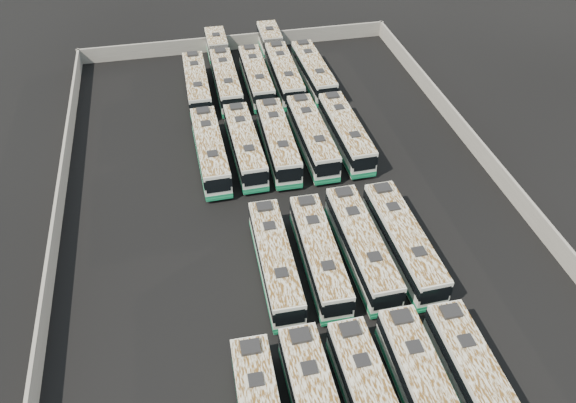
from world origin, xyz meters
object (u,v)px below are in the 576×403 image
object	(u,v)px
bus_midback_far_left	(210,150)
bus_midback_center	(278,141)
bus_midfront_right	(361,246)
bus_back_far_left	(197,85)
bus_front_far_right	(480,388)
bus_back_left	(223,69)
bus_front_right	(427,396)
bus_midback_left	(245,145)
bus_back_far_right	(313,72)
bus_midback_right	(312,136)
bus_back_right	(279,62)
bus_midfront_far_right	(403,241)
bus_midfront_left	(275,261)
bus_midback_far_right	(346,132)
bus_back_center	(256,77)
bus_midfront_center	(319,254)

from	to	relation	value
bus_midback_far_left	bus_midback_center	world-z (taller)	bus_midback_center
bus_midfront_right	bus_back_far_left	distance (m)	34.13
bus_front_far_right	bus_back_left	world-z (taller)	bus_front_far_right
bus_front_right	bus_front_far_right	bearing A→B (deg)	-3.52
bus_midfront_right	bus_midback_left	xyz separation A→B (m)	(-7.67, 17.51, -0.04)
bus_midfront_right	bus_back_far_right	size ratio (longest dim) A/B	1.02
bus_midback_left	bus_midback_right	world-z (taller)	bus_midback_right
bus_back_left	bus_midback_far_left	bearing A→B (deg)	-101.01
bus_back_left	bus_back_far_right	size ratio (longest dim) A/B	1.54
bus_midback_center	bus_midback_far_left	bearing A→B (deg)	-177.59
bus_front_far_right	bus_back_right	xyz separation A→B (m)	(-3.89, 50.84, 0.00)
bus_midfront_far_right	bus_back_left	bearing A→B (deg)	106.62
bus_back_left	bus_back_far_left	bearing A→B (deg)	-136.35
bus_midfront_far_right	bus_midback_center	distance (m)	19.33
bus_midfront_far_right	bus_back_far_right	xyz separation A→B (m)	(-0.05, 32.42, -0.05)
bus_midfront_left	bus_midback_far_left	distance (m)	17.77
bus_midfront_right	bus_midback_left	size ratio (longest dim) A/B	1.02
bus_front_far_right	bus_midback_left	world-z (taller)	bus_front_far_right
bus_front_right	bus_midback_far_left	distance (m)	34.03
bus_midfront_far_right	bus_midback_center	size ratio (longest dim) A/B	1.01
bus_midfront_left	bus_midback_center	world-z (taller)	bus_midback_center
bus_midfront_far_right	bus_midback_far_right	bearing A→B (deg)	88.63
bus_midback_left	bus_back_left	xyz separation A→B (m)	(-0.12, 18.15, -0.01)
bus_midback_center	bus_back_center	distance (m)	14.92
bus_midfront_center	bus_midfront_far_right	distance (m)	7.69
bus_midback_right	bus_back_center	xyz separation A→B (m)	(-3.75, 14.82, -0.06)
bus_back_left	bus_midback_right	bearing A→B (deg)	-66.58
bus_front_right	bus_midback_center	bearing A→B (deg)	97.39
bus_midback_left	bus_midback_far_right	world-z (taller)	bus_midback_far_right
bus_back_left	bus_back_right	xyz separation A→B (m)	(7.69, 0.15, 0.04)
bus_midfront_left	bus_back_right	distance (m)	36.71
bus_midfront_far_right	bus_front_far_right	bearing A→B (deg)	-91.36
bus_midfront_far_right	bus_midfront_right	bearing A→B (deg)	175.35
bus_front_far_right	bus_midback_right	world-z (taller)	bus_midback_right
bus_midfront_center	bus_midback_far_right	xyz separation A→B (m)	(7.71, 17.71, 0.04)
bus_front_right	bus_back_far_right	xyz separation A→B (m)	(3.83, 46.96, -0.03)
bus_midback_far_right	bus_back_right	size ratio (longest dim) A/B	0.64
bus_midback_right	bus_midfront_right	bearing A→B (deg)	-90.14
bus_front_right	bus_back_center	size ratio (longest dim) A/B	1.02
bus_back_left	bus_back_center	world-z (taller)	bus_back_left
bus_midfront_far_right	bus_midback_far_right	distance (m)	17.80
bus_midback_far_right	bus_back_right	bearing A→B (deg)	101.08
bus_midfront_far_right	bus_front_right	bearing A→B (deg)	-106.23
bus_midback_far_right	bus_back_left	distance (m)	21.50
bus_midfront_far_right	bus_midback_far_left	size ratio (longest dim) A/B	1.01
bus_front_right	bus_midfront_left	xyz separation A→B (m)	(-7.72, 14.67, -0.06)
bus_midback_far_left	bus_midback_far_right	bearing A→B (deg)	0.14
bus_front_right	bus_midfront_far_right	xyz separation A→B (m)	(3.88, 14.53, 0.01)
bus_midfront_center	bus_back_far_left	bearing A→B (deg)	104.53
bus_front_right	bus_midfront_center	xyz separation A→B (m)	(-3.81, 14.62, -0.06)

